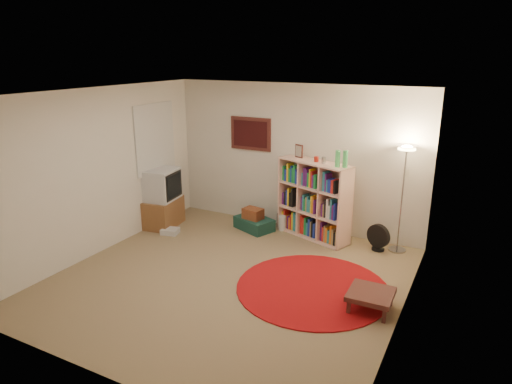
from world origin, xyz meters
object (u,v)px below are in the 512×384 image
(floor_fan, at_px, (378,237))
(suitcase, at_px, (254,224))
(bookshelf, at_px, (313,201))
(floor_lamp, at_px, (405,164))
(tv_stand, at_px, (162,199))
(side_table, at_px, (371,295))

(floor_fan, distance_m, suitcase, 2.14)
(bookshelf, relative_size, suitcase, 2.04)
(bookshelf, xyz_separation_m, suitcase, (-1.01, -0.18, -0.52))
(floor_lamp, distance_m, floor_fan, 1.21)
(floor_fan, bearing_deg, tv_stand, -148.22)
(bookshelf, xyz_separation_m, tv_stand, (-2.54, -0.76, -0.13))
(floor_fan, bearing_deg, side_table, -58.50)
(floor_fan, height_order, suitcase, floor_fan)
(tv_stand, height_order, suitcase, tv_stand)
(bookshelf, distance_m, tv_stand, 2.65)
(suitcase, distance_m, side_table, 2.97)
(floor_lamp, bearing_deg, suitcase, -174.42)
(floor_lamp, relative_size, tv_stand, 1.61)
(floor_lamp, bearing_deg, floor_fan, -153.90)
(floor_lamp, xyz_separation_m, suitcase, (-2.41, -0.23, -1.29))
(floor_lamp, xyz_separation_m, tv_stand, (-3.93, -0.82, -0.89))
(tv_stand, xyz_separation_m, side_table, (3.98, -1.09, -0.30))
(floor_fan, relative_size, side_table, 0.81)
(floor_lamp, height_order, tv_stand, floor_lamp)
(suitcase, bearing_deg, side_table, -12.44)
(floor_lamp, distance_m, side_table, 2.25)
(side_table, bearing_deg, tv_stand, 164.64)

